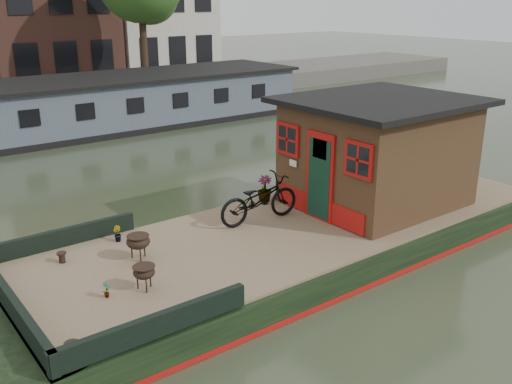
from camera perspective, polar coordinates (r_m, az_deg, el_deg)
ground at (r=12.34m, az=4.72°, el=-5.92°), size 120.00×120.00×0.00m
houseboat_hull at (r=11.45m, az=-0.26°, el=-6.40°), size 14.01×4.02×0.60m
houseboat_deck at (r=12.09m, az=4.79°, el=-3.23°), size 11.80×3.80×0.05m
bow_bulwark at (r=9.66m, az=-18.47°, el=-8.85°), size 3.00×4.00×0.35m
cabin at (r=13.20m, az=12.05°, el=4.06°), size 4.00×3.50×2.42m
bicycle at (r=11.97m, az=0.32°, el=-0.72°), size 1.93×0.78×0.99m
potted_plant_b at (r=11.44m, az=-13.71°, el=-4.08°), size 0.16×0.19×0.31m
potted_plant_d at (r=13.24m, az=0.86°, el=0.35°), size 0.47×0.47×0.61m
potted_plant_e at (r=9.44m, az=-14.74°, el=-9.45°), size 0.17×0.16×0.26m
brazier_front at (r=9.51m, az=-11.09°, el=-8.41°), size 0.47×0.47×0.42m
brazier_rear at (r=10.57m, az=-11.66°, el=-5.42°), size 0.57×0.57×0.46m
bollard_port at (r=10.85m, az=-18.84°, el=-6.21°), size 0.17×0.17×0.20m
bollard_stbd at (r=8.14m, az=-17.89°, el=-14.84°), size 0.20×0.20×0.23m
far_houseboat at (r=23.89m, az=-18.40°, el=7.83°), size 20.40×4.40×2.11m
quay at (r=30.11m, az=-22.52°, el=8.48°), size 60.00×6.00×0.90m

